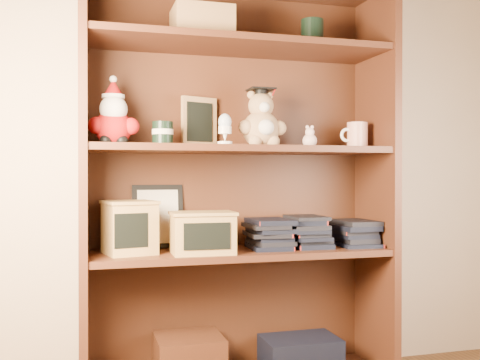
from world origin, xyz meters
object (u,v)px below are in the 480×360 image
(teacher_mug, at_px, (357,135))
(grad_teddy_bear, at_px, (262,124))
(bookcase, at_px, (236,190))
(treats_box, at_px, (129,227))

(teacher_mug, bearing_deg, grad_teddy_bear, -179.02)
(bookcase, bearing_deg, teacher_mug, -5.78)
(bookcase, height_order, grad_teddy_bear, bookcase)
(bookcase, height_order, teacher_mug, bookcase)
(bookcase, xyz_separation_m, treats_box, (-0.42, -0.05, -0.13))
(bookcase, distance_m, treats_box, 0.44)
(bookcase, distance_m, grad_teddy_bear, 0.28)
(teacher_mug, bearing_deg, treats_box, -179.95)
(grad_teddy_bear, relative_size, teacher_mug, 1.97)
(grad_teddy_bear, distance_m, treats_box, 0.64)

